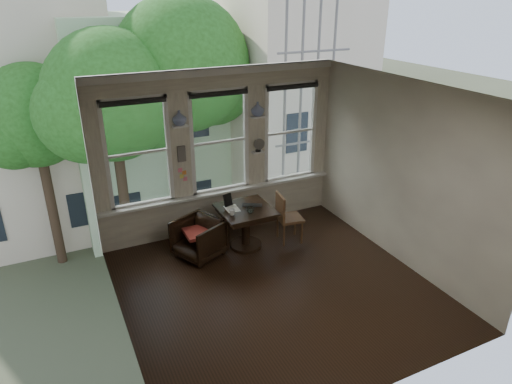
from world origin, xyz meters
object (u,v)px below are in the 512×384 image
armchair_left (199,238)px  side_chair_right (290,218)px  laptop (252,207)px  mug (232,212)px  table (246,228)px

armchair_left → side_chair_right: side_chair_right is taller
laptop → mug: 0.44m
armchair_left → side_chair_right: size_ratio=0.80×
table → armchair_left: (-0.84, 0.06, -0.04)m
armchair_left → table: bearing=60.9°
laptop → mug: bearing=-136.7°
side_chair_right → laptop: side_chair_right is taller
mug → table: bearing=23.2°
table → mug: (-0.30, -0.13, 0.43)m
table → side_chair_right: bearing=-9.9°
side_chair_right → table: bearing=88.8°
laptop → mug: size_ratio=3.15×
table → side_chair_right: size_ratio=0.98×
armchair_left → laptop: size_ratio=2.14×
table → armchair_left: size_ratio=1.22×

